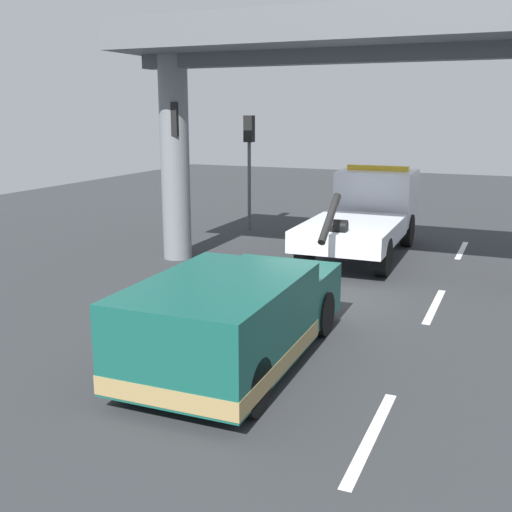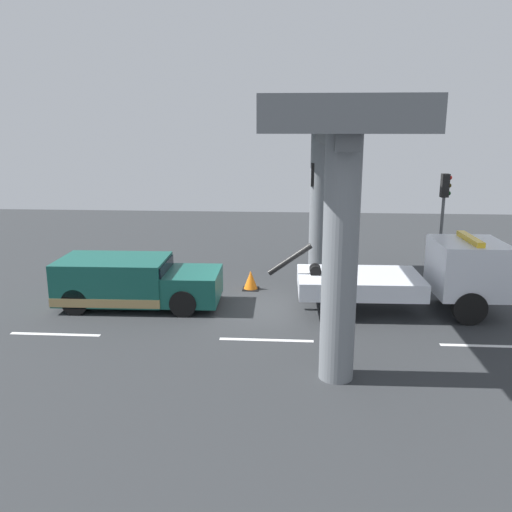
# 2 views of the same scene
# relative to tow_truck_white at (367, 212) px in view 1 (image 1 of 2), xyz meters

# --- Properties ---
(ground_plane) EXTENTS (60.00, 40.00, 0.10)m
(ground_plane) POSITION_rel_tow_truck_white_xyz_m (-4.73, -0.02, -1.25)
(ground_plane) COLOR #2D3033
(lane_stripe_west) EXTENTS (2.60, 0.16, 0.01)m
(lane_stripe_west) POSITION_rel_tow_truck_white_xyz_m (-10.73, -2.67, -1.20)
(lane_stripe_west) COLOR silver
(lane_stripe_west) RESTS_ON ground
(lane_stripe_mid) EXTENTS (2.60, 0.16, 0.01)m
(lane_stripe_mid) POSITION_rel_tow_truck_white_xyz_m (-4.73, -2.67, -1.20)
(lane_stripe_mid) COLOR silver
(lane_stripe_mid) RESTS_ON ground
(lane_stripe_east) EXTENTS (2.60, 0.16, 0.01)m
(lane_stripe_east) POSITION_rel_tow_truck_white_xyz_m (1.27, -2.67, -1.20)
(lane_stripe_east) COLOR silver
(lane_stripe_east) RESTS_ON ground
(tow_truck_white) EXTENTS (7.27, 2.51, 2.46)m
(tow_truck_white) POSITION_rel_tow_truck_white_xyz_m (0.00, 0.00, 0.00)
(tow_truck_white) COLOR silver
(tow_truck_white) RESTS_ON ground
(towed_van_green) EXTENTS (5.23, 2.30, 1.58)m
(towed_van_green) POSITION_rel_tow_truck_white_xyz_m (-9.27, -0.02, -0.42)
(towed_van_green) COLOR #145147
(towed_van_green) RESTS_ON ground
(overpass_structure) EXTENTS (3.60, 11.55, 6.36)m
(overpass_structure) POSITION_rel_tow_truck_white_xyz_m (-2.99, -0.02, 4.19)
(overpass_structure) COLOR slate
(overpass_structure) RESTS_ON ground
(traffic_light_near) EXTENTS (0.39, 0.32, 4.36)m
(traffic_light_near) POSITION_rel_tow_truck_white_xyz_m (-3.21, 4.61, 1.98)
(traffic_light_near) COLOR #515456
(traffic_light_near) RESTS_ON ground
(traffic_light_far) EXTENTS (0.39, 0.32, 3.97)m
(traffic_light_far) POSITION_rel_tow_truck_white_xyz_m (1.79, 4.61, 1.71)
(traffic_light_far) COLOR #515456
(traffic_light_far) RESTS_ON ground
(traffic_cone_orange) EXTENTS (0.58, 0.58, 0.69)m
(traffic_cone_orange) POSITION_rel_tow_truck_white_xyz_m (-5.53, 2.03, -0.88)
(traffic_cone_orange) COLOR orange
(traffic_cone_orange) RESTS_ON ground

